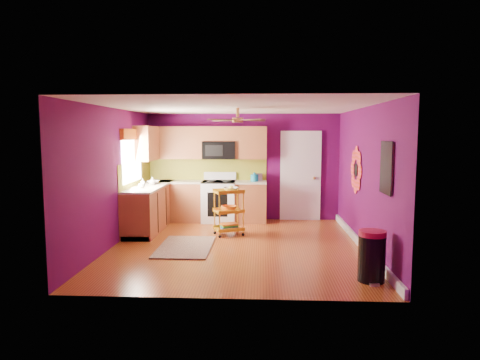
{
  "coord_description": "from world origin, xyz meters",
  "views": [
    {
      "loc": [
        0.44,
        -7.59,
        2.04
      ],
      "look_at": [
        0.03,
        0.4,
        1.17
      ],
      "focal_mm": 32.0,
      "sensor_mm": 36.0,
      "label": 1
    }
  ],
  "objects": [
    {
      "name": "left_window",
      "position": [
        -2.22,
        1.05,
        1.74
      ],
      "size": [
        0.08,
        1.35,
        1.08
      ],
      "color": "white",
      "rests_on": "ground"
    },
    {
      "name": "room_envelope",
      "position": [
        0.03,
        0.0,
        1.63
      ],
      "size": [
        4.54,
        5.04,
        2.52
      ],
      "color": "#520949",
      "rests_on": "ground"
    },
    {
      "name": "soap_bottle_b",
      "position": [
        -1.92,
        1.48,
        1.02
      ],
      "size": [
        0.13,
        0.13,
        0.16
      ],
      "primitive_type": "imported",
      "color": "white",
      "rests_on": "lower_cabinets"
    },
    {
      "name": "ground",
      "position": [
        0.0,
        0.0,
        0.0
      ],
      "size": [
        5.0,
        5.0,
        0.0
      ],
      "primitive_type": "plane",
      "color": "brown",
      "rests_on": "ground"
    },
    {
      "name": "electric_range",
      "position": [
        -0.55,
        2.17,
        0.48
      ],
      "size": [
        0.76,
        0.66,
        1.13
      ],
      "color": "white",
      "rests_on": "ground"
    },
    {
      "name": "right_wall_art",
      "position": [
        2.23,
        -0.34,
        1.44
      ],
      "size": [
        0.04,
        2.74,
        1.04
      ],
      "color": "black",
      "rests_on": "ground"
    },
    {
      "name": "rolling_cart",
      "position": [
        -0.21,
        0.84,
        0.51
      ],
      "size": [
        0.67,
        0.59,
        1.0
      ],
      "color": "gold",
      "rests_on": "ground"
    },
    {
      "name": "upper_cabinetry",
      "position": [
        -1.24,
        2.17,
        1.8
      ],
      "size": [
        2.8,
        2.3,
        1.26
      ],
      "color": "brown",
      "rests_on": "ground"
    },
    {
      "name": "toaster",
      "position": [
        0.35,
        2.3,
        1.03
      ],
      "size": [
        0.22,
        0.15,
        0.18
      ],
      "primitive_type": "cube",
      "color": "beige",
      "rests_on": "lower_cabinets"
    },
    {
      "name": "shag_rug",
      "position": [
        -0.92,
        -0.14,
        0.01
      ],
      "size": [
        0.94,
        1.53,
        0.02
      ],
      "primitive_type": "cube",
      "rotation": [
        0.0,
        0.0,
        0.0
      ],
      "color": "black",
      "rests_on": "ground"
    },
    {
      "name": "trash_can",
      "position": [
        1.96,
        -1.76,
        0.36
      ],
      "size": [
        0.41,
        0.43,
        0.71
      ],
      "color": "black",
      "rests_on": "ground"
    },
    {
      "name": "ceiling_fan",
      "position": [
        0.0,
        0.2,
        2.29
      ],
      "size": [
        1.01,
        1.01,
        0.26
      ],
      "color": "#BF8C3F",
      "rests_on": "ground"
    },
    {
      "name": "soap_bottle_a",
      "position": [
        -2.03,
        1.11,
        1.02
      ],
      "size": [
        0.08,
        0.08,
        0.17
      ],
      "primitive_type": "imported",
      "color": "#EA3F72",
      "rests_on": "lower_cabinets"
    },
    {
      "name": "teal_kettle",
      "position": [
        0.27,
        2.2,
        1.02
      ],
      "size": [
        0.18,
        0.18,
        0.21
      ],
      "color": "teal",
      "rests_on": "lower_cabinets"
    },
    {
      "name": "counter_cup",
      "position": [
        -1.97,
        0.83,
        0.99
      ],
      "size": [
        0.13,
        0.13,
        0.1
      ],
      "primitive_type": "imported",
      "color": "white",
      "rests_on": "lower_cabinets"
    },
    {
      "name": "panel_door",
      "position": [
        1.35,
        2.47,
        1.02
      ],
      "size": [
        0.95,
        0.11,
        2.15
      ],
      "color": "white",
      "rests_on": "ground"
    },
    {
      "name": "lower_cabinets",
      "position": [
        -1.35,
        1.82,
        0.43
      ],
      "size": [
        2.81,
        2.31,
        0.94
      ],
      "color": "brown",
      "rests_on": "ground"
    },
    {
      "name": "counter_dish",
      "position": [
        -1.95,
        1.65,
        0.97
      ],
      "size": [
        0.28,
        0.28,
        0.07
      ],
      "primitive_type": "imported",
      "color": "white",
      "rests_on": "lower_cabinets"
    }
  ]
}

